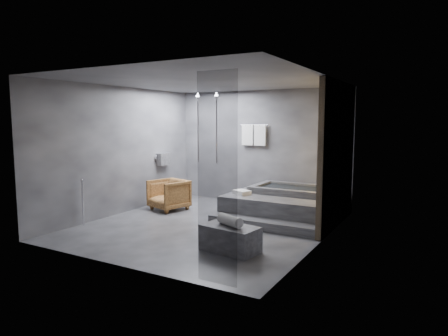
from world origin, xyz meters
The scene contains 7 objects.
room centered at (0.40, 0.24, 1.73)m, with size 5.00×5.04×2.82m.
tub_deck centered at (1.05, 1.45, 0.25)m, with size 2.20×2.00×0.50m, color #323234.
tub_step centered at (1.05, 0.27, 0.09)m, with size 2.20×0.36×0.18m, color #323234.
concrete_bench centered at (1.13, -1.15, 0.20)m, with size 0.91×0.50×0.41m, color #343437.
driftwood_chair centered at (-1.54, 0.76, 0.35)m, with size 0.75×0.77×0.71m, color #4E2D13.
rolled_towel centered at (1.12, -1.15, 0.49)m, with size 0.17×0.17×0.47m, color silver.
deck_towel centered at (0.29, 0.90, 0.55)m, with size 0.34×0.25×0.09m, color silver.
Camera 1 is at (4.06, -6.55, 2.06)m, focal length 32.00 mm.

